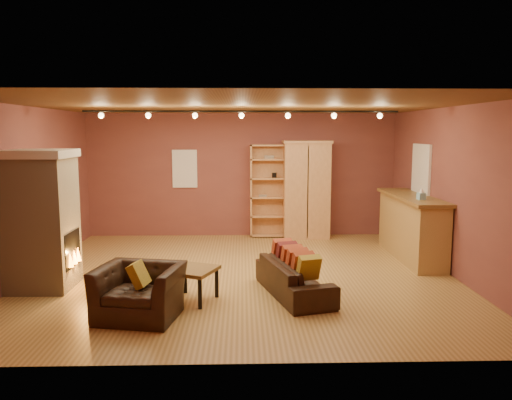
{
  "coord_description": "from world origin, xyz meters",
  "views": [
    {
      "loc": [
        0.01,
        -8.14,
        2.38
      ],
      "look_at": [
        0.24,
        0.2,
        1.24
      ],
      "focal_mm": 35.0,
      "sensor_mm": 36.0,
      "label": 1
    }
  ],
  "objects_px": {
    "bar_counter": "(411,226)",
    "armchair": "(139,283)",
    "fireplace": "(42,220)",
    "bookcase": "(269,190)",
    "armoire": "(306,189)",
    "coffee_table": "(192,273)",
    "loveseat": "(294,271)"
  },
  "relations": [
    {
      "from": "bar_counter",
      "to": "armchair",
      "type": "xyz_separation_m",
      "value": [
        -4.52,
        -2.93,
        -0.15
      ]
    },
    {
      "from": "fireplace",
      "to": "bookcase",
      "type": "xyz_separation_m",
      "value": [
        3.66,
        3.74,
        0.01
      ]
    },
    {
      "from": "armoire",
      "to": "coffee_table",
      "type": "distance_m",
      "value": 4.81
    },
    {
      "from": "armoire",
      "to": "loveseat",
      "type": "relative_size",
      "value": 1.22
    },
    {
      "from": "armchair",
      "to": "coffee_table",
      "type": "xyz_separation_m",
      "value": [
        0.62,
        0.63,
        -0.05
      ]
    },
    {
      "from": "fireplace",
      "to": "armchair",
      "type": "height_order",
      "value": "fireplace"
    },
    {
      "from": "loveseat",
      "to": "coffee_table",
      "type": "height_order",
      "value": "loveseat"
    },
    {
      "from": "bookcase",
      "to": "loveseat",
      "type": "xyz_separation_m",
      "value": [
        0.15,
        -4.19,
        -0.71
      ]
    },
    {
      "from": "coffee_table",
      "to": "fireplace",
      "type": "bearing_deg",
      "value": 164.04
    },
    {
      "from": "armoire",
      "to": "coffee_table",
      "type": "relative_size",
      "value": 2.68
    },
    {
      "from": "bookcase",
      "to": "bar_counter",
      "type": "height_order",
      "value": "bookcase"
    },
    {
      "from": "fireplace",
      "to": "loveseat",
      "type": "height_order",
      "value": "fireplace"
    },
    {
      "from": "bookcase",
      "to": "loveseat",
      "type": "bearing_deg",
      "value": -87.97
    },
    {
      "from": "bookcase",
      "to": "bar_counter",
      "type": "relative_size",
      "value": 0.84
    },
    {
      "from": "bookcase",
      "to": "armoire",
      "type": "bearing_deg",
      "value": -11.3
    },
    {
      "from": "bookcase",
      "to": "armoire",
      "type": "xyz_separation_m",
      "value": [
        0.83,
        -0.17,
        0.03
      ]
    },
    {
      "from": "fireplace",
      "to": "armchair",
      "type": "bearing_deg",
      "value": -37.02
    },
    {
      "from": "bookcase",
      "to": "loveseat",
      "type": "distance_m",
      "value": 4.25
    },
    {
      "from": "bookcase",
      "to": "armchair",
      "type": "relative_size",
      "value": 1.83
    },
    {
      "from": "armoire",
      "to": "loveseat",
      "type": "height_order",
      "value": "armoire"
    },
    {
      "from": "bookcase",
      "to": "coffee_table",
      "type": "relative_size",
      "value": 2.58
    },
    {
      "from": "fireplace",
      "to": "armoire",
      "type": "xyz_separation_m",
      "value": [
        4.49,
        3.57,
        0.04
      ]
    },
    {
      "from": "armchair",
      "to": "bookcase",
      "type": "bearing_deg",
      "value": 79.56
    },
    {
      "from": "fireplace",
      "to": "bookcase",
      "type": "height_order",
      "value": "fireplace"
    },
    {
      "from": "loveseat",
      "to": "armchair",
      "type": "xyz_separation_m",
      "value": [
        -2.09,
        -0.85,
        0.1
      ]
    },
    {
      "from": "fireplace",
      "to": "bar_counter",
      "type": "bearing_deg",
      "value": 14.71
    },
    {
      "from": "loveseat",
      "to": "coffee_table",
      "type": "bearing_deg",
      "value": 83.62
    },
    {
      "from": "fireplace",
      "to": "loveseat",
      "type": "distance_m",
      "value": 3.89
    },
    {
      "from": "loveseat",
      "to": "armoire",
      "type": "bearing_deg",
      "value": -24.53
    },
    {
      "from": "armoire",
      "to": "loveseat",
      "type": "xyz_separation_m",
      "value": [
        -0.68,
        -4.02,
        -0.74
      ]
    },
    {
      "from": "armoire",
      "to": "bar_counter",
      "type": "height_order",
      "value": "armoire"
    },
    {
      "from": "bar_counter",
      "to": "armchair",
      "type": "bearing_deg",
      "value": -147.05
    }
  ]
}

